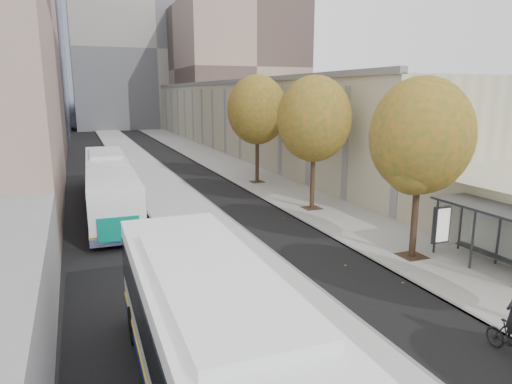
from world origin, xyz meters
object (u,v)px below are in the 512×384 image
cyclist (512,331)px  bus_far (109,183)px  bus_shelter (492,216)px  distant_car (103,154)px

cyclist → bus_far: bearing=111.8°
bus_far → cyclist: 22.74m
bus_far → cyclist: bearing=-65.6°
bus_shelter → distant_car: size_ratio=1.12×
bus_far → cyclist: bus_far is taller
bus_shelter → cyclist: bus_shelter is taller
cyclist → distant_car: size_ratio=0.51×
cyclist → distant_car: 43.11m
bus_shelter → bus_far: bearing=130.2°
bus_shelter → cyclist: 7.03m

